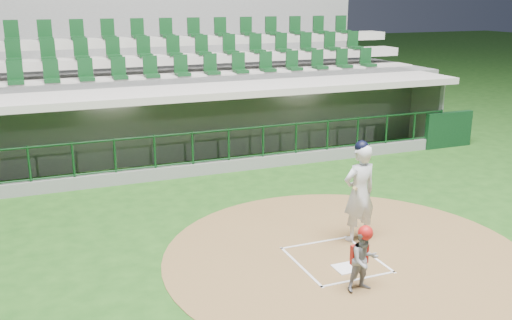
{
  "coord_description": "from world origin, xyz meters",
  "views": [
    {
      "loc": [
        -5.15,
        -9.05,
        4.9
      ],
      "look_at": [
        -0.49,
        2.6,
        1.3
      ],
      "focal_mm": 40.0,
      "sensor_mm": 36.0,
      "label": 1
    }
  ],
  "objects": [
    {
      "name": "dirt_circle",
      "position": [
        0.3,
        -0.2,
        0.01
      ],
      "size": [
        7.2,
        7.2,
        0.01
      ],
      "primitive_type": "cylinder",
      "color": "brown",
      "rests_on": "ground"
    },
    {
      "name": "seating_deck",
      "position": [
        0.0,
        10.91,
        1.42
      ],
      "size": [
        17.0,
        6.72,
        5.15
      ],
      "color": "slate",
      "rests_on": "ground"
    },
    {
      "name": "ground",
      "position": [
        0.0,
        0.0,
        0.0
      ],
      "size": [
        120.0,
        120.0,
        0.0
      ],
      "primitive_type": "plane",
      "color": "#1A4413",
      "rests_on": "ground"
    },
    {
      "name": "home_plate",
      "position": [
        0.0,
        -0.7,
        0.02
      ],
      "size": [
        0.43,
        0.43,
        0.02
      ],
      "primitive_type": "cube",
      "color": "white",
      "rests_on": "dirt_circle"
    },
    {
      "name": "catcher",
      "position": [
        -0.14,
        -1.49,
        0.6
      ],
      "size": [
        0.55,
        0.43,
        1.19
      ],
      "color": "gray",
      "rests_on": "dirt_circle"
    },
    {
      "name": "batter",
      "position": [
        0.89,
        0.38,
        1.07
      ],
      "size": [
        0.93,
        0.92,
        2.14
      ],
      "color": "silver",
      "rests_on": "dirt_circle"
    },
    {
      "name": "batter_box_chalk",
      "position": [
        0.0,
        -0.3,
        0.02
      ],
      "size": [
        1.55,
        1.8,
        0.01
      ],
      "color": "silver",
      "rests_on": "ground"
    },
    {
      "name": "dugout_structure",
      "position": [
        0.14,
        7.83,
        0.96
      ],
      "size": [
        16.4,
        3.7,
        3.0
      ],
      "color": "slate",
      "rests_on": "ground"
    }
  ]
}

